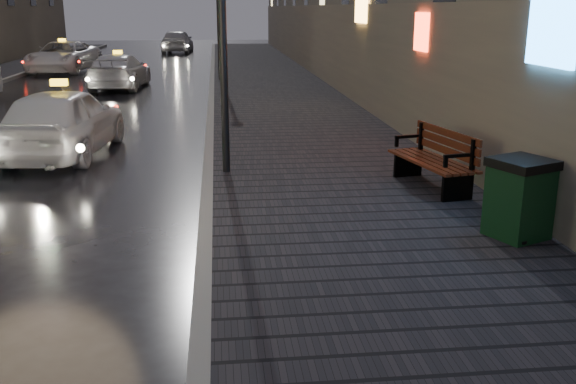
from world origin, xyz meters
The scene contains 9 objects.
ground centered at (0.00, 0.00, 0.00)m, with size 120.00×120.00×0.00m, color black.
sidewalk centered at (3.90, 21.00, 0.07)m, with size 4.60×58.00×0.15m, color black.
curb centered at (1.50, 21.00, 0.07)m, with size 0.20×58.00×0.15m, color slate.
bench centered at (5.36, 4.52, 0.65)m, with size 1.06×2.04×0.99m.
trash_bin centered at (5.64, 2.02, 0.69)m, with size 0.91×0.91×1.06m.
taxi_near centered at (-1.61, 8.42, 0.75)m, with size 1.78×4.42×1.50m, color white.
taxi_mid centered at (-2.13, 20.52, 0.67)m, with size 1.89×4.65×1.35m, color silver.
taxi_far centered at (-5.87, 27.87, 0.74)m, with size 2.47×5.36×1.49m, color silver.
car_far centered at (-1.00, 41.27, 0.81)m, with size 1.90×4.73×1.61m, color #AAA9B1.
Camera 1 is at (1.73, -5.69, 3.10)m, focal length 40.00 mm.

